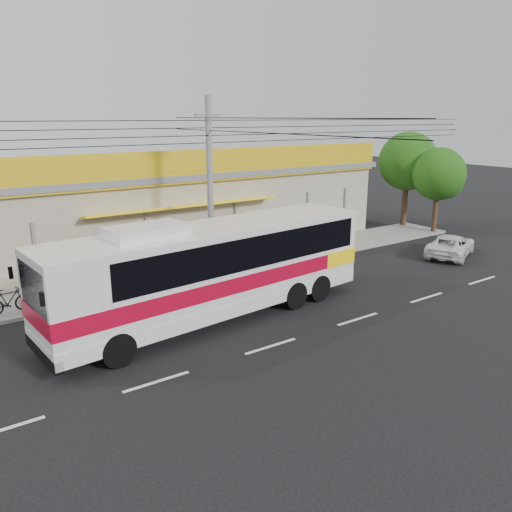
{
  "coord_description": "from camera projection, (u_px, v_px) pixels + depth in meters",
  "views": [
    {
      "loc": [
        -12.83,
        -14.49,
        7.24
      ],
      "look_at": [
        -1.49,
        2.0,
        1.63
      ],
      "focal_mm": 35.0,
      "sensor_mm": 36.0,
      "label": 1
    }
  ],
  "objects": [
    {
      "name": "motorbike_dark",
      "position": [
        9.0,
        301.0,
        18.52
      ],
      "size": [
        1.66,
        0.61,
        0.97
      ],
      "primitive_type": "imported",
      "rotation": [
        0.0,
        0.0,
        1.66
      ],
      "color": "black",
      "rests_on": "sidewalk"
    },
    {
      "name": "coach_bus",
      "position": [
        219.0,
        264.0,
        18.15
      ],
      "size": [
        12.77,
        3.82,
        3.88
      ],
      "rotation": [
        0.0,
        0.0,
        0.09
      ],
      "color": "silver",
      "rests_on": "ground"
    },
    {
      "name": "storefront_building",
      "position": [
        184.0,
        205.0,
        28.99
      ],
      "size": [
        22.6,
        9.2,
        5.7
      ],
      "color": "gray",
      "rests_on": "ground"
    },
    {
      "name": "tree_near",
      "position": [
        440.0,
        176.0,
        31.07
      ],
      "size": [
        3.27,
        3.27,
        5.42
      ],
      "color": "#342015",
      "rests_on": "ground"
    },
    {
      "name": "lane_markings",
      "position": [
        358.0,
        319.0,
        18.47
      ],
      "size": [
        50.0,
        0.12,
        0.01
      ],
      "primitive_type": null,
      "color": "silver",
      "rests_on": "ground"
    },
    {
      "name": "ground",
      "position": [
        313.0,
        300.0,
        20.46
      ],
      "size": [
        120.0,
        120.0,
        0.0
      ],
      "primitive_type": "plane",
      "color": "black",
      "rests_on": "ground"
    },
    {
      "name": "motorbike_red",
      "position": [
        47.0,
        293.0,
        19.29
      ],
      "size": [
        1.98,
        0.87,
        1.01
      ],
      "primitive_type": "imported",
      "rotation": [
        0.0,
        0.0,
        1.46
      ],
      "color": "maroon",
      "rests_on": "sidewalk"
    },
    {
      "name": "sidewalk",
      "position": [
        235.0,
        264.0,
        25.2
      ],
      "size": [
        30.0,
        3.2,
        0.15
      ],
      "primitive_type": "cube",
      "color": "gray",
      "rests_on": "ground"
    },
    {
      "name": "white_car",
      "position": [
        451.0,
        245.0,
        26.71
      ],
      "size": [
        4.61,
        3.44,
        1.16
      ],
      "primitive_type": "imported",
      "rotation": [
        0.0,
        0.0,
        1.98
      ],
      "color": "silver",
      "rests_on": "ground"
    },
    {
      "name": "tree_far",
      "position": [
        410.0,
        163.0,
        32.8
      ],
      "size": [
        3.81,
        3.81,
        6.32
      ],
      "color": "#342015",
      "rests_on": "ground"
    },
    {
      "name": "utility_pole",
      "position": [
        209.0,
        130.0,
        20.69
      ],
      "size": [
        34.0,
        14.0,
        8.1
      ],
      "color": "slate",
      "rests_on": "ground"
    }
  ]
}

